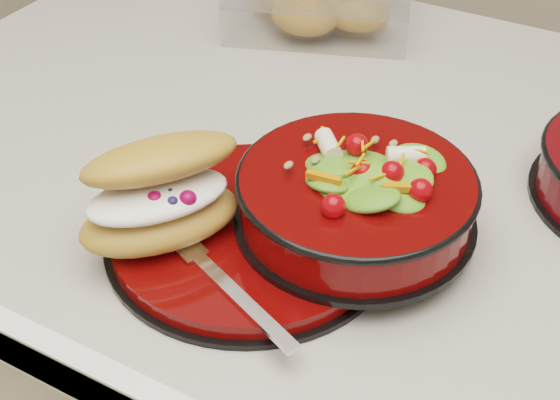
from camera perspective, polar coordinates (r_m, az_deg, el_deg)
The scene contains 4 objects.
dinner_plate at distance 0.69m, azimuth -2.22°, elevation -2.36°, with size 0.26×0.26×0.02m.
salad_bowl at distance 0.67m, azimuth 5.61°, elevation 0.64°, with size 0.21×0.21×0.09m.
croissant at distance 0.66m, azimuth -8.59°, elevation 0.36°, with size 0.15×0.17×0.08m.
fork at distance 0.63m, azimuth -4.09°, elevation -6.07°, with size 0.16×0.08×0.00m.
Camera 1 is at (0.18, -0.62, 1.37)m, focal length 50.00 mm.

